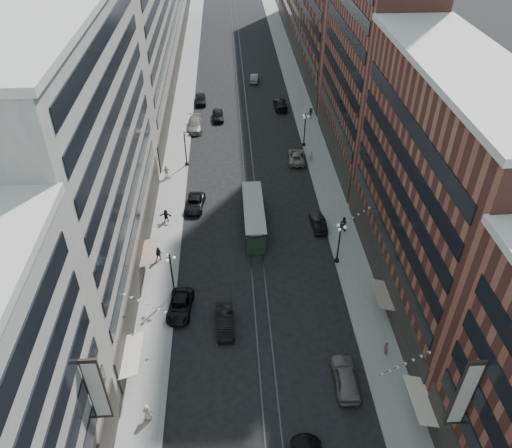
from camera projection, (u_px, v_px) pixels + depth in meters
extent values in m
plane|color=black|center=(246.00, 148.00, 79.59)|extent=(220.00, 220.00, 0.00)
cube|color=gray|center=(181.00, 121.00, 86.95)|extent=(4.00, 180.00, 0.15)
cube|color=gray|center=(306.00, 118.00, 88.00)|extent=(4.00, 180.00, 0.15)
cube|color=#2D2D33|center=(240.00, 120.00, 87.48)|extent=(0.12, 180.00, 0.02)
cube|color=#2D2D33|center=(248.00, 120.00, 87.54)|extent=(0.12, 180.00, 0.02)
cube|color=#A19A8F|center=(84.00, 160.00, 48.86)|extent=(8.00, 36.00, 28.00)
cube|color=#A19A8F|center=(153.00, 5.00, 99.43)|extent=(8.00, 90.00, 26.00)
cube|color=brown|center=(437.00, 193.00, 47.74)|extent=(8.00, 30.00, 24.00)
cube|color=brown|center=(377.00, 15.00, 64.47)|extent=(8.00, 26.00, 42.00)
cylinder|color=black|center=(174.00, 292.00, 53.59)|extent=(0.56, 0.56, 0.30)
cylinder|color=black|center=(172.00, 275.00, 52.10)|extent=(0.18, 0.18, 5.20)
sphere|color=black|center=(169.00, 255.00, 50.40)|extent=(0.24, 0.24, 0.24)
sphere|color=white|center=(174.00, 258.00, 50.66)|extent=(0.36, 0.36, 0.36)
sphere|color=white|center=(168.00, 256.00, 50.94)|extent=(0.36, 0.36, 0.36)
sphere|color=white|center=(167.00, 261.00, 50.32)|extent=(0.36, 0.36, 0.36)
cylinder|color=black|center=(187.00, 164.00, 75.00)|extent=(0.56, 0.56, 0.30)
cylinder|color=black|center=(186.00, 149.00, 73.51)|extent=(0.18, 0.18, 5.20)
sphere|color=black|center=(184.00, 132.00, 71.81)|extent=(0.24, 0.24, 0.24)
sphere|color=white|center=(187.00, 135.00, 72.08)|extent=(0.36, 0.36, 0.36)
sphere|color=white|center=(183.00, 134.00, 72.35)|extent=(0.36, 0.36, 0.36)
sphere|color=white|center=(182.00, 136.00, 71.73)|extent=(0.36, 0.36, 0.36)
cylinder|color=black|center=(337.00, 260.00, 57.64)|extent=(0.56, 0.56, 0.30)
cylinder|color=black|center=(339.00, 244.00, 56.15)|extent=(0.18, 0.18, 5.20)
sphere|color=black|center=(341.00, 224.00, 54.45)|extent=(0.24, 0.24, 0.24)
sphere|color=white|center=(345.00, 227.00, 54.72)|extent=(0.36, 0.36, 0.36)
sphere|color=white|center=(338.00, 225.00, 54.99)|extent=(0.36, 0.36, 0.36)
sphere|color=white|center=(340.00, 229.00, 54.38)|extent=(0.36, 0.36, 0.36)
cylinder|color=black|center=(304.00, 144.00, 79.84)|extent=(0.56, 0.56, 0.30)
cylinder|color=black|center=(305.00, 131.00, 78.36)|extent=(0.18, 0.18, 5.20)
sphere|color=black|center=(306.00, 114.00, 76.66)|extent=(0.24, 0.24, 0.24)
sphere|color=white|center=(308.00, 116.00, 76.92)|extent=(0.36, 0.36, 0.36)
sphere|color=white|center=(304.00, 115.00, 77.20)|extent=(0.36, 0.36, 0.36)
sphere|color=white|center=(304.00, 118.00, 76.58)|extent=(0.36, 0.36, 0.36)
cube|color=#223626|center=(254.00, 218.00, 62.58)|extent=(2.30, 11.05, 2.39)
cube|color=gray|center=(254.00, 209.00, 61.69)|extent=(1.47, 10.13, 0.55)
cube|color=gray|center=(254.00, 207.00, 61.46)|extent=(2.49, 11.24, 0.14)
cylinder|color=black|center=(256.00, 245.00, 59.83)|extent=(2.12, 0.64, 0.64)
cylinder|color=black|center=(252.00, 205.00, 66.40)|extent=(2.12, 0.64, 0.64)
imported|color=black|center=(180.00, 306.00, 51.38)|extent=(2.84, 5.31, 1.42)
imported|color=#635F58|center=(346.00, 377.00, 44.32)|extent=(2.21, 5.25, 1.78)
imported|color=black|center=(225.00, 321.00, 49.65)|extent=(1.90, 4.88, 1.58)
imported|color=beige|center=(147.00, 412.00, 41.46)|extent=(0.88, 0.52, 1.74)
imported|color=black|center=(159.00, 254.00, 57.37)|extent=(0.93, 0.58, 1.81)
imported|color=#A49688|center=(386.00, 348.00, 46.85)|extent=(0.48, 0.94, 1.55)
imported|color=black|center=(195.00, 203.00, 66.08)|extent=(2.87, 5.25, 1.39)
imported|color=gray|center=(195.00, 125.00, 84.26)|extent=(2.37, 5.76, 1.67)
imported|color=black|center=(201.00, 99.00, 92.77)|extent=(2.11, 4.82, 1.62)
imported|color=black|center=(318.00, 222.00, 62.70)|extent=(1.78, 4.54, 1.47)
imported|color=gray|center=(297.00, 156.00, 75.93)|extent=(2.99, 5.52, 1.47)
imported|color=black|center=(280.00, 104.00, 91.01)|extent=(2.25, 5.52, 1.60)
imported|color=black|center=(218.00, 115.00, 87.33)|extent=(2.04, 4.65, 1.56)
imported|color=slate|center=(254.00, 78.00, 101.30)|extent=(1.96, 4.51, 1.44)
imported|color=black|center=(166.00, 216.00, 63.37)|extent=(1.65, 0.67, 1.73)
imported|color=#C0B69F|center=(166.00, 172.00, 71.66)|extent=(1.23, 0.85, 1.93)
imported|color=black|center=(344.00, 223.00, 61.88)|extent=(1.07, 0.98, 1.94)
imported|color=#ACA38E|center=(311.00, 156.00, 75.53)|extent=(0.72, 0.62, 1.68)
imported|color=black|center=(311.00, 113.00, 87.40)|extent=(1.21, 0.59, 1.81)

